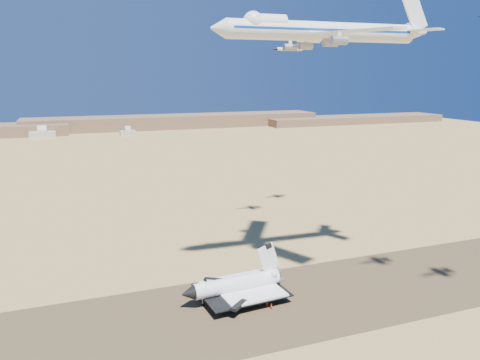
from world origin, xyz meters
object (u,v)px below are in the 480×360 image
object	(u,v)px
shuttle	(236,286)
crew_b	(271,306)
chase_jet_e	(289,49)
chase_jet_f	(321,39)
carrier_747	(317,31)
crew_c	(267,304)
crew_a	(260,303)

from	to	relation	value
shuttle	crew_b	bearing A→B (deg)	-54.69
chase_jet_e	chase_jet_f	distance (m)	29.43
crew_b	chase_jet_e	world-z (taller)	chase_jet_e
shuttle	carrier_747	xyz separation A→B (m)	(30.42, 5.74, 82.46)
carrier_747	chase_jet_e	xyz separation A→B (m)	(16.57, 53.65, -2.57)
carrier_747	crew_b	size ratio (longest dim) A/B	45.92
carrier_747	shuttle	bearing A→B (deg)	-166.70
carrier_747	crew_b	world-z (taller)	carrier_747
shuttle	chase_jet_e	bearing A→B (deg)	47.04
shuttle	carrier_747	distance (m)	88.08
crew_c	chase_jet_e	size ratio (longest dim) A/B	0.13
shuttle	crew_c	bearing A→B (deg)	-54.02
crew_c	shuttle	bearing A→B (deg)	-17.00
chase_jet_e	chase_jet_f	world-z (taller)	chase_jet_f
crew_c	chase_jet_f	bearing A→B (deg)	-95.20
carrier_747	crew_b	distance (m)	90.53
carrier_747	crew_b	xyz separation A→B (m)	(-21.98, -15.82, -86.39)
carrier_747	crew_a	world-z (taller)	carrier_747
chase_jet_f	chase_jet_e	bearing A→B (deg)	-153.75
chase_jet_e	crew_c	bearing A→B (deg)	-116.76
shuttle	crew_a	size ratio (longest dim) A/B	19.36
carrier_747	crew_c	distance (m)	90.45
carrier_747	crew_a	distance (m)	90.73
crew_b	chase_jet_e	size ratio (longest dim) A/B	0.11
crew_a	crew_b	xyz separation A→B (m)	(2.87, -2.89, -0.09)
shuttle	crew_b	distance (m)	13.72
crew_c	chase_jet_e	bearing A→B (deg)	-87.66
crew_b	chase_jet_f	size ratio (longest dim) A/B	0.12
chase_jet_e	chase_jet_f	size ratio (longest dim) A/B	1.05
crew_b	crew_c	distance (m)	1.62
shuttle	crew_b	size ratio (longest dim) A/B	21.29
shuttle	chase_jet_f	bearing A→B (deg)	41.49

